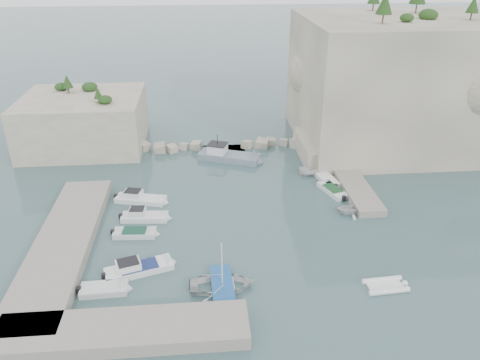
{
  "coord_description": "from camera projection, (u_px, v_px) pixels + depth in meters",
  "views": [
    {
      "loc": [
        -3.85,
        -38.16,
        25.22
      ],
      "look_at": [
        0.0,
        6.0,
        3.0
      ],
      "focal_mm": 35.0,
      "sensor_mm": 36.0,
      "label": 1
    }
  ],
  "objects": [
    {
      "name": "ground",
      "position": [
        245.0,
        235.0,
        45.59
      ],
      "size": [
        400.0,
        400.0,
        0.0
      ],
      "primitive_type": "plane",
      "color": "#3F5E5F",
      "rests_on": "ground"
    },
    {
      "name": "cliff_east",
      "position": [
        396.0,
        82.0,
        64.05
      ],
      "size": [
        26.0,
        22.0,
        17.0
      ],
      "primitive_type": "cube",
      "color": "beige",
      "rests_on": "ground"
    },
    {
      "name": "cliff_terrace",
      "position": [
        330.0,
        148.0,
        62.07
      ],
      "size": [
        8.0,
        10.0,
        2.5
      ],
      "primitive_type": "cube",
      "color": "beige",
      "rests_on": "ground"
    },
    {
      "name": "outcrop_west",
      "position": [
        84.0,
        121.0,
        64.73
      ],
      "size": [
        16.0,
        14.0,
        7.0
      ],
      "primitive_type": "cube",
      "color": "beige",
      "rests_on": "ground"
    },
    {
      "name": "quay_west",
      "position": [
        63.0,
        245.0,
        43.13
      ],
      "size": [
        5.0,
        24.0,
        1.1
      ],
      "primitive_type": "cube",
      "color": "#9E9689",
      "rests_on": "ground"
    },
    {
      "name": "quay_south",
      "position": [
        123.0,
        331.0,
        33.43
      ],
      "size": [
        18.0,
        4.0,
        1.1
      ],
      "primitive_type": "cube",
      "color": "#9E9689",
      "rests_on": "ground"
    },
    {
      "name": "ledge_east",
      "position": [
        350.0,
        180.0,
        55.36
      ],
      "size": [
        3.0,
        16.0,
        0.8
      ],
      "primitive_type": "cube",
      "color": "#9E9689",
      "rests_on": "ground"
    },
    {
      "name": "breakwater",
      "position": [
        223.0,
        144.0,
        64.79
      ],
      "size": [
        28.0,
        3.0,
        1.4
      ],
      "primitive_type": "cube",
      "color": "beige",
      "rests_on": "ground"
    },
    {
      "name": "motorboat_a",
      "position": [
        141.0,
        201.0,
        51.54
      ],
      "size": [
        6.3,
        3.17,
        1.4
      ],
      "primitive_type": null,
      "rotation": [
        0.0,
        0.0,
        -0.24
      ],
      "color": "white",
      "rests_on": "ground"
    },
    {
      "name": "motorboat_b",
      "position": [
        145.0,
        219.0,
        48.18
      ],
      "size": [
        5.31,
        2.09,
        1.4
      ],
      "primitive_type": null,
      "rotation": [
        0.0,
        0.0,
        -0.08
      ],
      "color": "silver",
      "rests_on": "ground"
    },
    {
      "name": "motorboat_c",
      "position": [
        135.0,
        235.0,
        45.5
      ],
      "size": [
        4.57,
        1.92,
        0.7
      ],
      "primitive_type": null,
      "rotation": [
        0.0,
        0.0,
        -0.07
      ],
      "color": "silver",
      "rests_on": "ground"
    },
    {
      "name": "motorboat_d",
      "position": [
        139.0,
        271.0,
        40.46
      ],
      "size": [
        6.61,
        3.71,
        1.4
      ],
      "primitive_type": null,
      "rotation": [
        0.0,
        0.0,
        0.31
      ],
      "color": "white",
      "rests_on": "ground"
    },
    {
      "name": "motorboat_e",
      "position": [
        104.0,
        292.0,
        38.08
      ],
      "size": [
        4.19,
        1.83,
        0.7
      ],
      "primitive_type": null,
      "rotation": [
        0.0,
        0.0,
        0.03
      ],
      "color": "silver",
      "rests_on": "ground"
    },
    {
      "name": "rowboat",
      "position": [
        222.0,
        288.0,
        38.47
      ],
      "size": [
        5.48,
        4.01,
        1.11
      ],
      "primitive_type": "imported",
      "rotation": [
        0.0,
        0.0,
        1.61
      ],
      "color": "silver",
      "rests_on": "ground"
    },
    {
      "name": "inflatable_dinghy",
      "position": [
        385.0,
        287.0,
        38.6
      ],
      "size": [
        3.87,
        2.07,
        0.44
      ],
      "primitive_type": null,
      "rotation": [
        0.0,
        0.0,
        0.07
      ],
      "color": "white",
      "rests_on": "ground"
    },
    {
      "name": "tender_east_a",
      "position": [
        349.0,
        214.0,
        49.21
      ],
      "size": [
        3.13,
        2.72,
        1.63
      ],
      "primitive_type": "imported",
      "rotation": [
        0.0,
        0.0,
        1.59
      ],
      "color": "silver",
      "rests_on": "ground"
    },
    {
      "name": "tender_east_b",
      "position": [
        332.0,
        193.0,
        53.41
      ],
      "size": [
        3.02,
        4.9,
        0.7
      ],
      "primitive_type": null,
      "rotation": [
        0.0,
        0.0,
        1.91
      ],
      "color": "white",
      "rests_on": "ground"
    },
    {
      "name": "tender_east_c",
      "position": [
        326.0,
        181.0,
        56.14
      ],
      "size": [
        2.67,
        5.18,
        0.7
      ],
      "primitive_type": null,
      "rotation": [
        0.0,
        0.0,
        1.8
      ],
      "color": "white",
      "rests_on": "ground"
    },
    {
      "name": "tender_east_d",
      "position": [
        313.0,
        175.0,
        57.57
      ],
      "size": [
        4.04,
        2.06,
        1.49
      ],
      "primitive_type": "imported",
      "rotation": [
        0.0,
        0.0,
        1.73
      ],
      "color": "silver",
      "rests_on": "ground"
    },
    {
      "name": "work_boat",
      "position": [
        229.0,
        160.0,
        61.62
      ],
      "size": [
        9.15,
        5.63,
        2.2
      ],
      "primitive_type": null,
      "rotation": [
        0.0,
        0.0,
        -0.37
      ],
      "color": "slate",
      "rests_on": "ground"
    },
    {
      "name": "rowboat_mast",
      "position": [
        222.0,
        262.0,
        37.28
      ],
      "size": [
        0.1,
        0.1,
        4.2
      ],
      "primitive_type": "cylinder",
      "color": "white",
      "rests_on": "rowboat"
    },
    {
      "name": "vegetation",
      "position": [
        364.0,
        9.0,
        60.67
      ],
      "size": [
        53.48,
        13.88,
        13.4
      ],
      "color": "#1E4219",
      "rests_on": "ground"
    }
  ]
}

